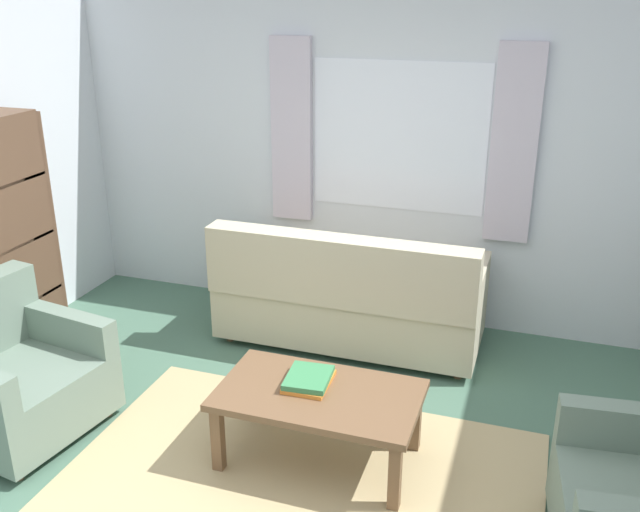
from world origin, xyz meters
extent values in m
plane|color=#476B56|center=(0.00, 0.00, 0.00)|extent=(6.24, 6.24, 0.00)
cube|color=silver|center=(0.00, 2.26, 1.30)|extent=(5.32, 0.12, 2.60)
cube|color=white|center=(0.00, 2.20, 1.45)|extent=(1.30, 0.01, 1.10)
cube|color=silver|center=(-0.83, 2.17, 1.45)|extent=(0.32, 0.06, 1.40)
cube|color=silver|center=(0.83, 2.17, 1.45)|extent=(0.32, 0.06, 1.40)
cube|color=tan|center=(0.00, 0.00, 0.01)|extent=(2.53, 1.75, 0.01)
cube|color=#BCB293|center=(-0.20, 1.69, 0.25)|extent=(1.90, 0.80, 0.38)
cube|color=#BCB293|center=(-0.20, 1.37, 0.68)|extent=(1.90, 0.20, 0.48)
cube|color=#BCB293|center=(0.67, 1.69, 0.56)|extent=(0.16, 0.80, 0.24)
cube|color=#BCB293|center=(-1.07, 1.69, 0.56)|extent=(0.16, 0.80, 0.24)
cylinder|color=brown|center=(0.65, 1.99, 0.03)|extent=(0.06, 0.06, 0.06)
cylinder|color=brown|center=(-1.05, 1.99, 0.03)|extent=(0.06, 0.06, 0.06)
cylinder|color=brown|center=(0.65, 1.39, 0.03)|extent=(0.06, 0.06, 0.06)
cylinder|color=brown|center=(-1.05, 1.39, 0.03)|extent=(0.06, 0.06, 0.06)
cube|color=slate|center=(-1.71, -0.05, 0.24)|extent=(0.92, 0.95, 0.36)
cube|color=slate|center=(-1.66, 0.31, 0.53)|extent=(0.81, 0.24, 0.22)
cylinder|color=brown|center=(-1.45, -0.43, 0.03)|extent=(0.05, 0.05, 0.06)
cylinder|color=brown|center=(-1.35, 0.24, 0.03)|extent=(0.05, 0.05, 0.06)
cylinder|color=brown|center=(-1.98, 0.34, 0.03)|extent=(0.05, 0.05, 0.06)
cylinder|color=brown|center=(1.34, 0.24, 0.03)|extent=(0.05, 0.05, 0.06)
cube|color=brown|center=(0.04, 0.24, 0.42)|extent=(1.10, 0.64, 0.04)
cube|color=brown|center=(-0.45, -0.02, 0.20)|extent=(0.06, 0.06, 0.40)
cube|color=brown|center=(0.53, -0.02, 0.20)|extent=(0.06, 0.06, 0.40)
cube|color=brown|center=(-0.45, 0.50, 0.20)|extent=(0.06, 0.06, 0.40)
cube|color=brown|center=(0.53, 0.50, 0.20)|extent=(0.06, 0.06, 0.40)
cube|color=orange|center=(-0.04, 0.31, 0.45)|extent=(0.24, 0.31, 0.02)
cube|color=#387F4C|center=(-0.04, 0.30, 0.48)|extent=(0.26, 0.30, 0.03)
cube|color=brown|center=(-2.38, 1.05, 0.85)|extent=(0.30, 0.04, 1.70)
cube|color=brown|center=(-2.24, 0.60, 0.85)|extent=(0.02, 0.90, 1.70)
cube|color=brown|center=(-2.38, 0.60, 0.01)|extent=(0.30, 0.86, 0.02)
cube|color=brown|center=(-2.38, 0.60, 0.43)|extent=(0.30, 0.86, 0.02)
cube|color=#7F478C|center=(-2.38, 0.94, 1.00)|extent=(0.27, 0.10, 0.26)
cube|color=#335199|center=(-2.38, 0.84, 1.01)|extent=(0.28, 0.08, 0.29)
cube|color=#2D2D33|center=(-2.38, 0.76, 1.01)|extent=(0.25, 0.05, 0.28)
cube|color=#5B8E93|center=(-2.38, 0.70, 1.00)|extent=(0.28, 0.05, 0.27)
camera|label=1|loc=(1.09, -2.87, 2.50)|focal=39.53mm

